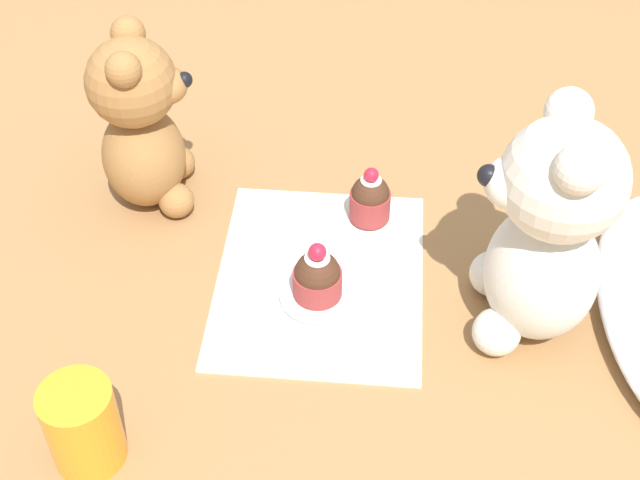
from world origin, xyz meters
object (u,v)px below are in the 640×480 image
cupcake_near_tan_bear (315,276)px  juice_glass (83,426)px  teddy_bear_cream (547,232)px  cupcake_near_cream_bear (370,198)px  teddy_bear_tan (141,124)px  saucer_plate (315,294)px

cupcake_near_tan_bear → juice_glass: bearing=-42.0°
teddy_bear_cream → juice_glass: 0.44m
teddy_bear_cream → cupcake_near_cream_bear: teddy_bear_cream is taller
teddy_bear_tan → cupcake_near_tan_bear: size_ratio=3.14×
cupcake_near_tan_bear → teddy_bear_cream: bearing=88.0°
cupcake_near_tan_bear → juice_glass: 0.26m
teddy_bear_cream → juice_glass: size_ratio=2.87×
teddy_bear_cream → cupcake_near_cream_bear: bearing=-129.0°
teddy_bear_cream → saucer_plate: teddy_bear_cream is taller
teddy_bear_tan → teddy_bear_cream: bearing=-120.2°
teddy_bear_cream → cupcake_near_cream_bear: (-0.13, -0.16, -0.09)m
teddy_bear_tan → cupcake_near_tan_bear: bearing=-135.9°
teddy_bear_tan → cupcake_near_cream_bear: 0.26m
teddy_bear_cream → teddy_bear_tan: size_ratio=1.18×
teddy_bear_cream → teddy_bear_tan: bearing=-110.2°
cupcake_near_cream_bear → cupcake_near_tan_bear: (0.12, -0.05, 0.00)m
cupcake_near_tan_bear → juice_glass: juice_glass is taller
teddy_bear_cream → saucer_plate: 0.24m
saucer_plate → cupcake_near_cream_bear: bearing=158.4°
juice_glass → saucer_plate: bearing=138.0°
saucer_plate → juice_glass: juice_glass is taller
cupcake_near_cream_bear → saucer_plate: cupcake_near_cream_bear is taller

